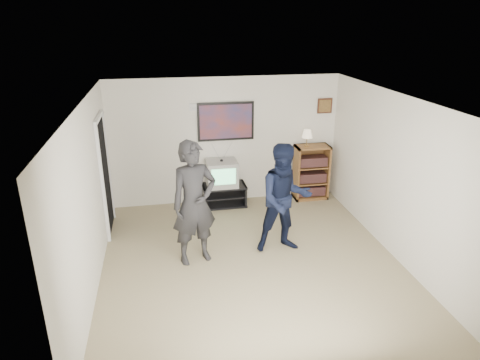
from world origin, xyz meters
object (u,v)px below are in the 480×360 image
object	(u,v)px
crt_television	(222,173)
person_short	(285,199)
person_tall	(194,203)
media_stand	(224,195)
bookshelf	(311,172)

from	to	relation	value
crt_television	person_short	size ratio (longest dim) A/B	0.33
person_tall	crt_television	bearing A→B (deg)	53.49
crt_television	person_short	world-z (taller)	person_short
media_stand	person_tall	xyz separation A→B (m)	(-0.73, -1.94, 0.74)
bookshelf	person_short	world-z (taller)	person_short
crt_television	bookshelf	world-z (taller)	bookshelf
crt_television	bookshelf	bearing A→B (deg)	1.28
crt_television	person_tall	xyz separation A→B (m)	(-0.70, -1.94, 0.28)
media_stand	crt_television	size ratio (longest dim) A/B	1.46
bookshelf	person_short	bearing A→B (deg)	-120.47
crt_television	person_tall	distance (m)	2.08
crt_television	bookshelf	xyz separation A→B (m)	(1.86, 0.05, -0.12)
bookshelf	person_tall	world-z (taller)	person_tall
person_tall	media_stand	bearing A→B (deg)	52.48
media_stand	bookshelf	bearing A→B (deg)	0.87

